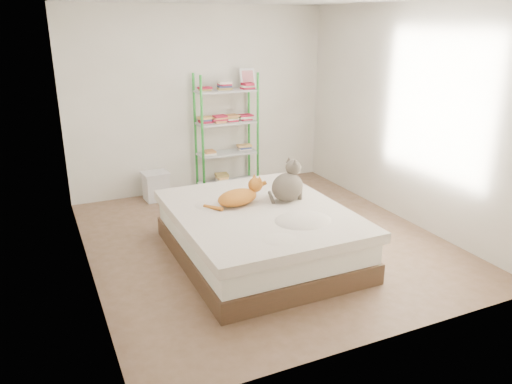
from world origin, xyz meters
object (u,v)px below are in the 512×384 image
orange_cat (237,195)px  grey_cat (287,181)px  cardboard_box (249,199)px  white_bin (156,186)px  shelf_unit (227,129)px  bed (259,233)px

orange_cat → grey_cat: bearing=-20.6°
cardboard_box → white_bin: cardboard_box is taller
grey_cat → white_bin: 2.37m
grey_cat → shelf_unit: 2.15m
grey_cat → cardboard_box: (0.04, 1.10, -0.58)m
grey_cat → white_bin: grey_cat is taller
orange_cat → cardboard_box: bearing=49.4°
orange_cat → cardboard_box: (0.58, 1.01, -0.46)m
bed → cardboard_box: size_ratio=3.87×
shelf_unit → cardboard_box: (-0.11, -1.03, -0.72)m
white_bin → cardboard_box: bearing=-45.6°
orange_cat → shelf_unit: shelf_unit is taller
cardboard_box → white_bin: size_ratio=1.37×
grey_cat → shelf_unit: size_ratio=0.26×
cardboard_box → white_bin: bearing=131.4°
orange_cat → bed: bearing=-62.9°
bed → white_bin: bearing=104.1°
grey_cat → shelf_unit: bearing=-16.7°
bed → shelf_unit: shelf_unit is taller
shelf_unit → cardboard_box: size_ratio=3.18×
grey_cat → white_bin: (-0.94, 2.11, -0.56)m
bed → cardboard_box: bearing=70.7°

